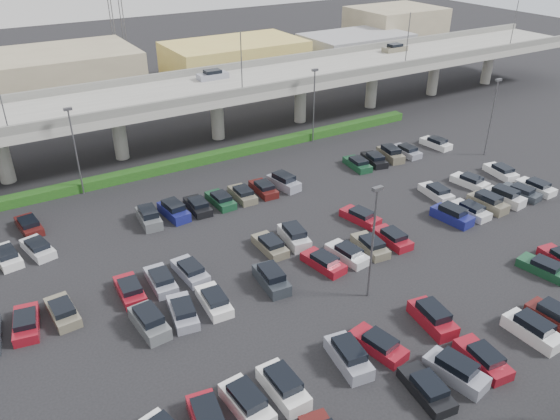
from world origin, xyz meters
The scene contains 6 objects.
ground centered at (0.00, 0.00, 0.00)m, with size 280.00×280.00×0.00m, color black.
overpass centered at (-0.22, 32.03, 6.97)m, with size 150.00×13.00×15.80m.
hedge centered at (0.00, 25.00, 0.55)m, with size 66.00×1.60×1.10m, color #133C11.
parked_cars centered at (-1.55, -3.63, 0.63)m, with size 63.19×41.68×1.67m.
light_poles centered at (-4.13, 2.00, 6.24)m, with size 66.90×48.38×10.30m.
distant_buildings centered at (12.38, 61.81, 3.74)m, with size 138.00×24.00×9.00m.
Camera 1 is at (-25.55, -36.04, 28.63)m, focal length 35.00 mm.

